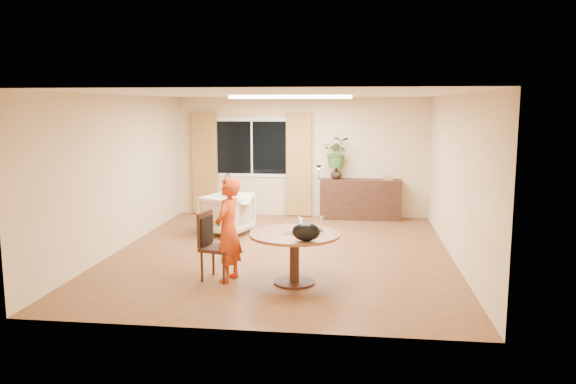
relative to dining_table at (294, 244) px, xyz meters
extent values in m
plane|color=brown|center=(-0.38, 1.55, -0.55)|extent=(6.50, 6.50, 0.00)
plane|color=white|center=(-0.38, 1.55, 2.05)|extent=(6.50, 6.50, 0.00)
plane|color=#D1BB88|center=(-0.38, 4.80, 0.75)|extent=(5.50, 0.00, 5.50)
plane|color=#D1BB88|center=(-3.13, 1.55, 0.75)|extent=(0.00, 6.50, 6.50)
plane|color=#D1BB88|center=(2.37, 1.55, 0.75)|extent=(0.00, 6.50, 6.50)
cube|color=white|center=(-1.48, 4.79, 0.95)|extent=(1.70, 0.02, 1.30)
cube|color=black|center=(-1.48, 4.78, 0.95)|extent=(1.55, 0.01, 1.15)
cube|color=white|center=(-1.48, 4.78, 0.95)|extent=(0.04, 0.01, 1.15)
cube|color=olive|center=(-2.53, 4.71, 0.59)|extent=(0.55, 0.08, 2.25)
cube|color=olive|center=(-0.43, 4.71, 0.59)|extent=(0.55, 0.08, 2.25)
cube|color=white|center=(-0.38, 2.75, 2.01)|extent=(2.20, 0.35, 0.05)
cylinder|color=brown|center=(0.00, 0.00, 0.13)|extent=(1.23, 1.23, 0.04)
cylinder|color=black|center=(0.00, 0.00, -0.22)|extent=(0.13, 0.13, 0.66)
cylinder|color=black|center=(0.00, 0.00, -0.54)|extent=(0.57, 0.57, 0.03)
imported|color=#B9110E|center=(-0.92, 0.01, 0.17)|extent=(0.59, 0.45, 1.44)
imported|color=beige|center=(-1.60, 2.82, -0.18)|extent=(1.04, 1.05, 0.75)
cube|color=black|center=(0.91, 4.56, -0.12)|extent=(1.72, 0.42, 0.86)
imported|color=black|center=(0.39, 4.56, 0.43)|extent=(0.29, 0.29, 0.25)
imported|color=#366225|center=(0.40, 4.56, 0.88)|extent=(0.60, 0.52, 0.66)
camera|label=1|loc=(0.82, -7.39, 1.86)|focal=35.00mm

